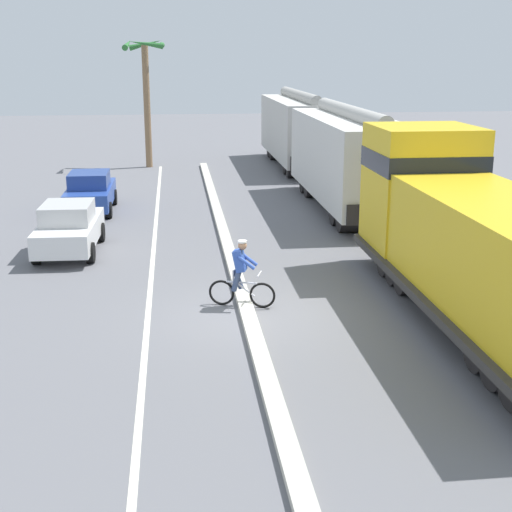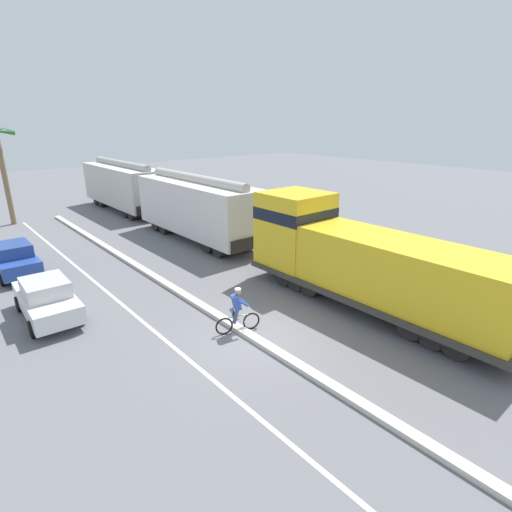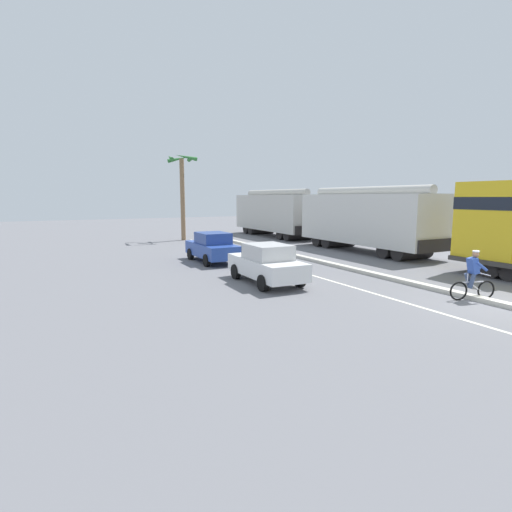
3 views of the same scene
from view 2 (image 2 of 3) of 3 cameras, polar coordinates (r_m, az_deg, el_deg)
name	(u,v)px [view 2 (image 2 of 3)]	position (r m, az deg, el deg)	size (l,w,h in m)	color
ground_plane	(249,337)	(14.58, -1.06, -11.46)	(120.00, 120.00, 0.00)	slate
median_curb	(167,285)	(19.09, -12.56, -4.02)	(0.36, 36.00, 0.16)	beige
lane_stripe	(117,300)	(18.26, -19.21, -6.01)	(0.14, 36.00, 0.01)	silver
locomotive	(356,261)	(17.05, 14.08, -0.76)	(3.10, 11.61, 4.20)	gold
hopper_car_lead	(197,208)	(25.68, -8.36, 6.81)	(2.90, 10.60, 4.18)	silver
hopper_car_middle	(123,186)	(35.91, -18.44, 9.48)	(2.90, 10.60, 4.18)	beige
parked_car_white	(47,298)	(17.51, -27.73, -5.38)	(1.92, 4.24, 1.62)	silver
parked_car_blue	(14,259)	(23.24, -31.27, -0.31)	(1.84, 4.20, 1.62)	#28479E
cyclist	(237,312)	(14.52, -2.70, -7.95)	(1.64, 0.66, 1.71)	black
palm_tree_near	(1,157)	(34.17, -32.63, 11.77)	(2.24, 2.24, 6.98)	#846647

